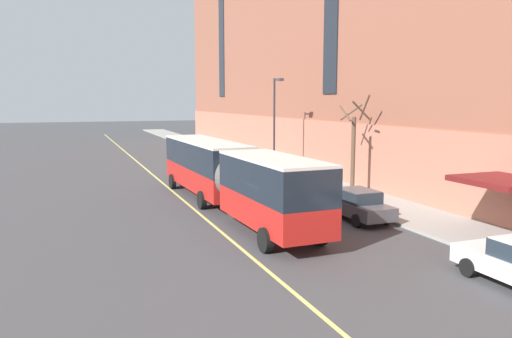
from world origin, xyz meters
name	(u,v)px	position (x,y,z in m)	size (l,w,h in m)	color
ground_plane	(273,237)	(0.00, 0.00, 0.00)	(260.00, 260.00, 0.00)	#424244
sidewalk	(391,208)	(8.37, 3.00, 0.07)	(4.06, 160.00, 0.15)	#9E9B93
city_bus	(228,173)	(-0.17, 5.98, 2.06)	(3.31, 19.01, 3.54)	red
parked_car_darkgray_0	(356,204)	(5.19, 1.61, 0.78)	(1.94, 4.77, 1.56)	#4C4C51
parked_car_champagne_4	(218,155)	(5.25, 26.00, 0.78)	(1.99, 4.34, 1.56)	#BCAD89
parked_car_red_5	(252,168)	(5.03, 16.17, 0.78)	(2.02, 4.24, 1.56)	#B21E19
parked_car_silver_6	(197,148)	(5.21, 33.86, 0.78)	(2.05, 4.79, 1.56)	#B7B7BC
parked_car_navy_7	(286,180)	(5.02, 9.82, 0.78)	(2.00, 4.25, 1.56)	navy
street_tree_mid_block	(354,145)	(8.51, 7.24, 3.19)	(1.59, 1.77, 6.19)	brown
street_lamp	(275,117)	(6.94, 16.10, 4.70)	(0.36, 1.48, 7.51)	#2D2D30
fire_hydrant	(260,166)	(6.84, 19.02, 0.49)	(0.42, 0.24, 0.72)	red
lane_centerline	(213,225)	(-1.87, 3.00, 0.00)	(0.16, 140.00, 0.01)	#E0D66B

